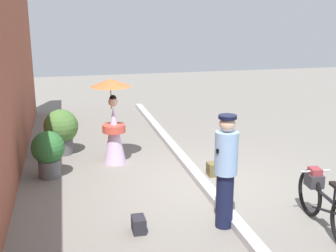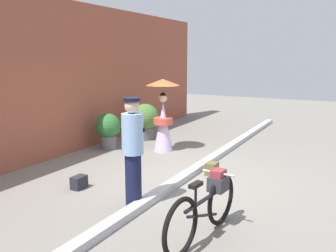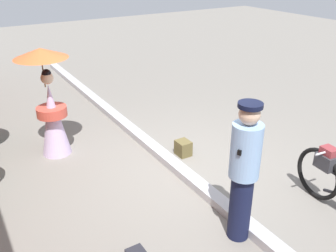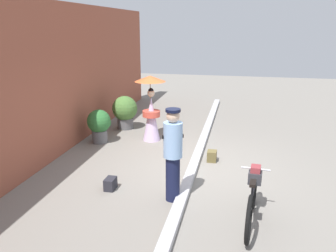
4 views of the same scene
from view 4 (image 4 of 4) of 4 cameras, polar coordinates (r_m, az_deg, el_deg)
ground_plane at (r=7.73m, az=4.40°, el=-7.05°), size 30.00×30.00×0.00m
building_wall at (r=8.42m, az=-20.12°, el=6.99°), size 14.00×0.40×3.67m
sidewalk_curb at (r=7.70m, az=4.41°, el=-6.65°), size 14.00×0.20×0.12m
bicycle_near_officer at (r=5.75m, az=14.17°, el=-11.55°), size 1.79×0.48×0.83m
person_officer at (r=6.00m, az=0.83°, el=-4.55°), size 0.34×0.36×1.73m
person_with_parasol at (r=9.28m, az=-2.90°, el=3.13°), size 0.84×0.84×1.81m
potted_plant_by_door at (r=9.36m, az=-11.52°, el=0.34°), size 0.66×0.64×0.93m
potted_plant_small at (r=10.52m, az=-7.22°, el=2.62°), size 0.79×0.77×1.03m
backpack_on_pavement at (r=8.07m, az=7.50°, el=-5.04°), size 0.25×0.22×0.26m
backpack_spare at (r=6.80m, az=-9.71°, el=-9.60°), size 0.28×0.19×0.23m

